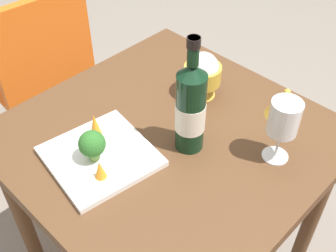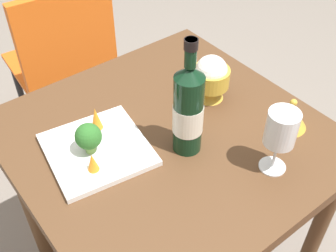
% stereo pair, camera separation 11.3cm
% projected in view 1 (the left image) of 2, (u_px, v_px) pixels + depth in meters
% --- Properties ---
extents(dining_table, '(0.81, 0.81, 0.73)m').
position_uv_depth(dining_table, '(168.00, 158.00, 1.21)').
color(dining_table, brown).
rests_on(dining_table, ground_plane).
extents(chair_by_wall, '(0.43, 0.43, 0.85)m').
position_uv_depth(chair_by_wall, '(40.00, 65.00, 1.74)').
color(chair_by_wall, orange).
rests_on(chair_by_wall, ground_plane).
extents(wine_bottle, '(0.08, 0.08, 0.32)m').
position_uv_depth(wine_bottle, '(191.00, 108.00, 1.03)').
color(wine_bottle, black).
rests_on(wine_bottle, dining_table).
extents(wine_glass, '(0.08, 0.08, 0.18)m').
position_uv_depth(wine_glass, '(284.00, 119.00, 1.00)').
color(wine_glass, white).
rests_on(wine_glass, dining_table).
extents(rice_bowl, '(0.11, 0.11, 0.14)m').
position_uv_depth(rice_bowl, '(202.00, 74.00, 1.23)').
color(rice_bowl, gold).
rests_on(rice_bowl, dining_table).
extents(rice_bowl_lid, '(0.10, 0.10, 0.09)m').
position_uv_depth(rice_bowl_lid, '(284.00, 105.00, 1.18)').
color(rice_bowl_lid, gold).
rests_on(rice_bowl_lid, dining_table).
extents(serving_plate, '(0.28, 0.28, 0.02)m').
position_uv_depth(serving_plate, '(100.00, 156.00, 1.08)').
color(serving_plate, white).
rests_on(serving_plate, dining_table).
extents(broccoli_floret, '(0.07, 0.07, 0.09)m').
position_uv_depth(broccoli_floret, '(92.00, 144.00, 1.03)').
color(broccoli_floret, '#729E4C').
rests_on(broccoli_floret, serving_plate).
extents(carrot_garnish_left, '(0.03, 0.03, 0.07)m').
position_uv_depth(carrot_garnish_left, '(95.00, 125.00, 1.10)').
color(carrot_garnish_left, orange).
rests_on(carrot_garnish_left, serving_plate).
extents(carrot_garnish_right, '(0.03, 0.03, 0.05)m').
position_uv_depth(carrot_garnish_right, '(101.00, 171.00, 1.00)').
color(carrot_garnish_right, orange).
rests_on(carrot_garnish_right, serving_plate).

